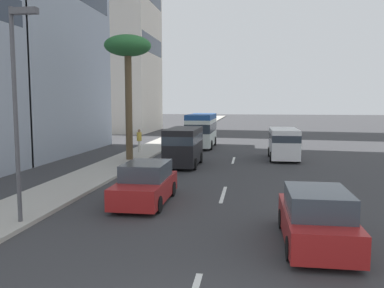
% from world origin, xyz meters
% --- Properties ---
extents(ground_plane, '(198.00, 198.00, 0.00)m').
position_xyz_m(ground_plane, '(31.50, 0.00, 0.00)').
color(ground_plane, '#38383A').
extents(sidewalk_right, '(162.00, 2.87, 0.15)m').
position_xyz_m(sidewalk_right, '(31.50, 7.46, 0.07)').
color(sidewalk_right, '#B2ADA3').
rests_on(sidewalk_right, ground_plane).
extents(lane_stripe_mid, '(3.20, 0.16, 0.01)m').
position_xyz_m(lane_stripe_mid, '(12.28, 0.00, 0.01)').
color(lane_stripe_mid, silver).
rests_on(lane_stripe_mid, ground_plane).
extents(lane_stripe_far, '(3.20, 0.16, 0.01)m').
position_xyz_m(lane_stripe_far, '(22.91, 0.00, 0.01)').
color(lane_stripe_far, silver).
rests_on(lane_stripe_far, ground_plane).
extents(car_lead, '(4.31, 1.90, 1.66)m').
position_xyz_m(car_lead, '(6.33, -3.08, 0.78)').
color(car_lead, '#A51E1E').
rests_on(car_lead, ground_plane).
extents(van_second, '(4.66, 2.06, 2.23)m').
position_xyz_m(van_second, '(23.88, -3.55, 1.28)').
color(van_second, white).
rests_on(van_second, ground_plane).
extents(van_third, '(4.82, 2.05, 2.45)m').
position_xyz_m(van_third, '(20.00, 3.09, 1.40)').
color(van_third, black).
rests_on(van_third, ground_plane).
extents(minibus_fourth, '(6.32, 2.34, 3.04)m').
position_xyz_m(minibus_fourth, '(30.76, 3.26, 1.66)').
color(minibus_fourth, silver).
rests_on(minibus_fourth, ground_plane).
extents(car_fifth, '(4.38, 1.92, 1.65)m').
position_xyz_m(car_fifth, '(10.38, 3.07, 0.78)').
color(car_fifth, '#A51E1E').
rests_on(car_fifth, ground_plane).
extents(pedestrian_near_lamp, '(0.39, 0.37, 1.81)m').
position_xyz_m(pedestrian_near_lamp, '(25.55, 7.66, 1.16)').
color(pedestrian_near_lamp, beige).
rests_on(pedestrian_near_lamp, sidewalk_right).
extents(palm_tree, '(3.18, 3.18, 8.51)m').
position_xyz_m(palm_tree, '(21.37, 7.17, 7.52)').
color(palm_tree, brown).
rests_on(palm_tree, sidewalk_right).
extents(street_lamp, '(0.24, 0.97, 6.99)m').
position_xyz_m(street_lamp, '(6.77, 6.32, 4.45)').
color(street_lamp, '#4C4C51').
rests_on(street_lamp, sidewalk_right).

